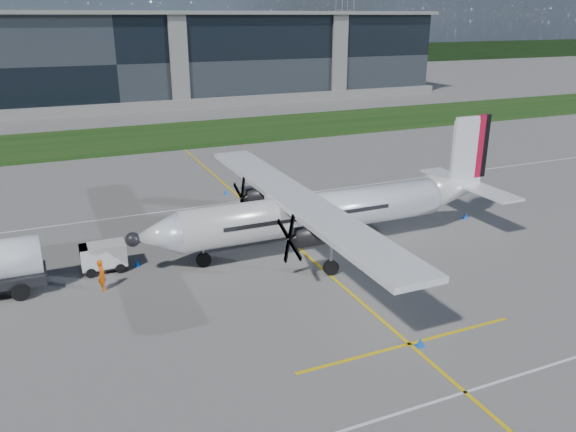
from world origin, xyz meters
TOP-DOWN VIEW (x-y plane):
  - ground at (0.00, 40.00)m, footprint 400.00×400.00m
  - grass_strip at (0.00, 48.00)m, footprint 400.00×18.00m
  - terminal_building at (0.00, 80.00)m, footprint 120.00×20.00m
  - tree_line at (0.00, 140.00)m, footprint 400.00×6.00m
  - pylon_east at (85.00, 150.00)m, footprint 9.00×4.60m
  - yellow_taxiway_centerline at (3.00, 10.00)m, footprint 0.20×70.00m
  - turboprop_aircraft at (5.04, 6.51)m, footprint 26.17×27.14m
  - baggage_tug at (-9.46, 8.48)m, footprint 2.86×1.72m
  - ground_crew_person at (-9.84, 5.78)m, footprint 0.68×0.91m
  - safety_cone_stbdwing at (2.11, 20.35)m, footprint 0.36×0.36m
  - safety_cone_portwing at (3.36, -6.35)m, footprint 0.36×0.36m
  - safety_cone_nose_stbd at (-7.52, 8.27)m, footprint 0.36×0.36m
  - safety_cone_tail at (17.31, 7.07)m, footprint 0.36×0.36m
  - safety_cone_fwd at (-9.80, 7.06)m, footprint 0.36×0.36m

SIDE VIEW (x-z plane):
  - ground at x=0.00m, z-range 0.00..0.00m
  - yellow_taxiway_centerline at x=3.00m, z-range 0.00..0.01m
  - grass_strip at x=0.00m, z-range 0.00..0.04m
  - safety_cone_stbdwing at x=2.11m, z-range 0.00..0.50m
  - safety_cone_portwing at x=3.36m, z-range 0.00..0.50m
  - safety_cone_nose_stbd at x=-7.52m, z-range 0.00..0.50m
  - safety_cone_tail at x=17.31m, z-range 0.00..0.50m
  - safety_cone_fwd at x=-9.80m, z-range 0.00..0.50m
  - baggage_tug at x=-9.46m, z-range 0.00..1.72m
  - ground_crew_person at x=-9.84m, z-range 0.00..2.13m
  - tree_line at x=0.00m, z-range 0.00..6.00m
  - turboprop_aircraft at x=5.04m, z-range 0.00..8.14m
  - terminal_building at x=0.00m, z-range 0.00..15.00m
  - pylon_east at x=85.00m, z-range 0.00..30.00m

